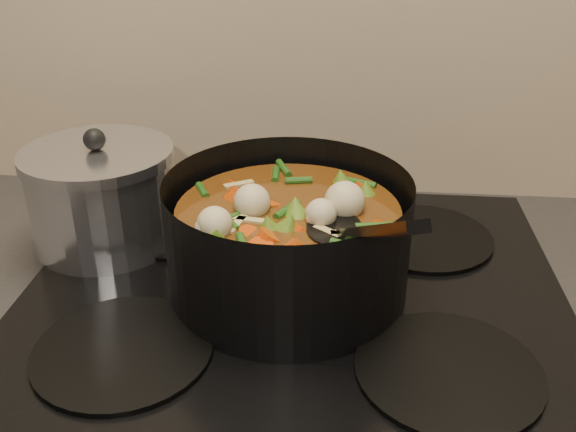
{
  "coord_description": "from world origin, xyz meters",
  "views": [
    {
      "loc": [
        0.05,
        1.31,
        1.35
      ],
      "look_at": [
        -0.01,
        1.93,
        1.02
      ],
      "focal_mm": 40.0,
      "sensor_mm": 36.0,
      "label": 1
    }
  ],
  "objects": [
    {
      "name": "saucepan",
      "position": [
        -0.25,
        2.02,
        0.99
      ],
      "size": [
        0.19,
        0.19,
        0.15
      ],
      "rotation": [
        0.0,
        0.0,
        0.31
      ],
      "color": "silver",
      "rests_on": "stovetop"
    },
    {
      "name": "stovetop",
      "position": [
        0.0,
        1.93,
        0.92
      ],
      "size": [
        0.62,
        0.54,
        0.03
      ],
      "color": "black",
      "rests_on": "counter"
    },
    {
      "name": "stockpot",
      "position": [
        -0.01,
        1.93,
        0.99
      ],
      "size": [
        0.31,
        0.36,
        0.2
      ],
      "rotation": [
        0.0,
        0.0,
        0.14
      ],
      "color": "black",
      "rests_on": "stovetop"
    }
  ]
}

